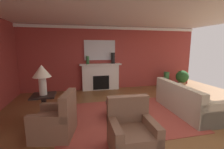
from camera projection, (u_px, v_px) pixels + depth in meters
The scene contains 20 objects.
ground_plane at pixel (137, 117), 4.30m from camera, with size 9.86×9.86×0.00m, color brown.
wall_fireplace at pixel (111, 58), 7.13m from camera, with size 8.19×0.12×2.77m, color #9E3833.
ceiling_panel at pixel (135, 11), 4.11m from camera, with size 8.19×6.87×0.06m, color white.
crown_moulding at pixel (111, 28), 6.83m from camera, with size 8.19×0.08×0.12m, color white.
area_rug at pixel (124, 116), 4.31m from camera, with size 3.37×2.56×0.01m, color #993D33.
fireplace at pixel (101, 78), 6.96m from camera, with size 1.80×0.35×1.16m.
mantel_mirror at pixel (100, 50), 6.87m from camera, with size 1.35×0.04×0.86m, color silver.
sofa at pixel (186, 102), 4.57m from camera, with size 0.99×2.14×0.85m.
armchair_near_window at pixel (56, 122), 3.34m from camera, with size 0.95×0.95×0.95m.
armchair_facing_fireplace at pixel (132, 135), 2.85m from camera, with size 0.83×0.83×0.95m.
coffee_table at pixel (124, 105), 4.26m from camera, with size 1.00×1.00×0.45m.
side_table at pixel (44, 106), 3.97m from camera, with size 0.56×0.56×0.70m.
table_lamp at pixel (42, 74), 3.83m from camera, with size 0.44×0.44×0.75m.
vase_tall_corner at pixel (166, 80), 7.39m from camera, with size 0.25×0.25×0.73m, color #33703D.
vase_mantel_right at pixel (113, 58), 6.89m from camera, with size 0.17×0.17×0.47m, color black.
vase_mantel_left at pixel (88, 60), 6.65m from camera, with size 0.13×0.13×0.34m, color #33703D.
book_red_cover at pixel (125, 100), 4.22m from camera, with size 0.24×0.16×0.03m, color maroon.
book_art_folio at pixel (123, 98), 4.32m from camera, with size 0.20×0.14×0.04m, color tan.
book_small_novel at pixel (131, 98), 4.16m from camera, with size 0.24×0.19×0.04m, color tan.
potted_plant at pixel (182, 78), 7.19m from camera, with size 0.56×0.56×0.83m.
Camera 1 is at (-1.58, -3.78, 1.86)m, focal length 25.34 mm.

